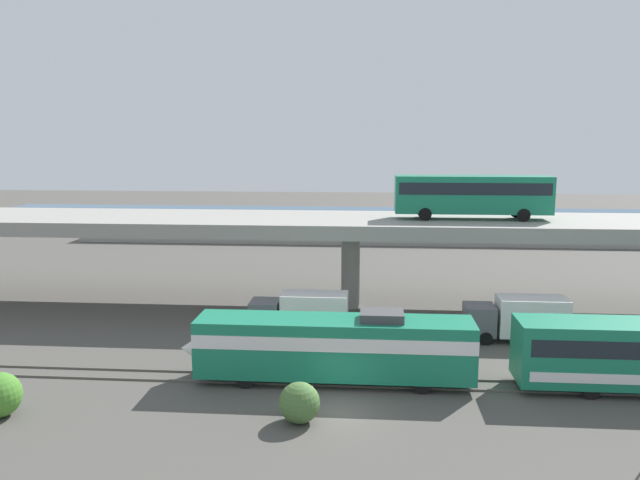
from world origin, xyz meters
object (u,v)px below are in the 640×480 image
at_px(service_truck_west, 518,317).
at_px(train_locomotive, 320,344).
at_px(service_truck_east, 302,313).
at_px(parked_car_1, 158,219).
at_px(transit_bus_on_overpass, 472,193).
at_px(parked_car_3, 302,219).
at_px(parked_car_5, 490,221).
at_px(parked_car_2, 388,221).
at_px(parked_car_0, 527,224).
at_px(parked_car_4, 242,219).

bearing_deg(service_truck_west, train_locomotive, 32.84).
relative_size(service_truck_east, parked_car_1, 1.53).
height_order(transit_bus_on_overpass, parked_car_3, transit_bus_on_overpass).
distance_m(transit_bus_on_overpass, parked_car_3, 41.04).
bearing_deg(parked_car_3, parked_car_5, -1.02).
relative_size(transit_bus_on_overpass, service_truck_east, 1.76).
bearing_deg(parked_car_3, parked_car_1, -176.13).
bearing_deg(transit_bus_on_overpass, service_truck_east, 31.06).
distance_m(train_locomotive, parked_car_2, 51.02).
height_order(service_truck_west, parked_car_3, parked_car_3).
height_order(train_locomotive, parked_car_5, train_locomotive).
relative_size(parked_car_0, parked_car_2, 0.90).
relative_size(parked_car_2, parked_car_5, 1.10).
distance_m(train_locomotive, parked_car_1, 57.69).
distance_m(train_locomotive, parked_car_3, 52.86).
bearing_deg(parked_car_1, parked_car_4, 0.73).
relative_size(service_truck_west, parked_car_0, 1.63).
relative_size(service_truck_west, parked_car_4, 1.46).
relative_size(parked_car_2, parked_car_4, 0.99).
height_order(transit_bus_on_overpass, parked_car_2, transit_bus_on_overpass).
distance_m(parked_car_2, parked_car_5, 13.78).
height_order(train_locomotive, service_truck_east, train_locomotive).
bearing_deg(parked_car_4, parked_car_0, -2.15).
distance_m(service_truck_west, service_truck_east, 14.79).
xyz_separation_m(parked_car_3, parked_car_4, (-8.24, -1.21, 0.00)).
relative_size(transit_bus_on_overpass, service_truck_west, 1.76).
relative_size(service_truck_east, parked_car_2, 1.47).
xyz_separation_m(parked_car_2, parked_car_3, (-11.90, 1.68, -0.00)).
xyz_separation_m(parked_car_1, parked_car_5, (45.77, 0.91, -0.00)).
height_order(parked_car_3, parked_car_5, same).
xyz_separation_m(train_locomotive, parked_car_5, (18.93, 51.97, 0.35)).
distance_m(train_locomotive, service_truck_west, 15.30).
xyz_separation_m(parked_car_3, parked_car_5, (25.62, -0.45, -0.00)).
bearing_deg(parked_car_2, parked_car_0, -3.05).
relative_size(parked_car_0, parked_car_4, 0.90).
bearing_deg(train_locomotive, parked_car_0, -115.12).
distance_m(parked_car_1, parked_car_3, 20.20).
bearing_deg(train_locomotive, parked_car_5, -110.01).
xyz_separation_m(service_truck_east, parked_car_1, (-24.91, 42.77, 0.90)).
bearing_deg(parked_car_2, parked_car_4, 178.66).
bearing_deg(service_truck_east, train_locomotive, 103.17).
height_order(parked_car_4, parked_car_5, same).
bearing_deg(train_locomotive, parked_car_1, -62.27).
height_order(parked_car_0, parked_car_2, same).
xyz_separation_m(train_locomotive, service_truck_east, (-1.94, 8.29, -0.56)).
height_order(transit_bus_on_overpass, service_truck_west, transit_bus_on_overpass).
distance_m(service_truck_west, parked_car_3, 48.28).
height_order(service_truck_west, parked_car_1, parked_car_1).
height_order(train_locomotive, transit_bus_on_overpass, transit_bus_on_overpass).
relative_size(parked_car_0, parked_car_3, 0.91).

